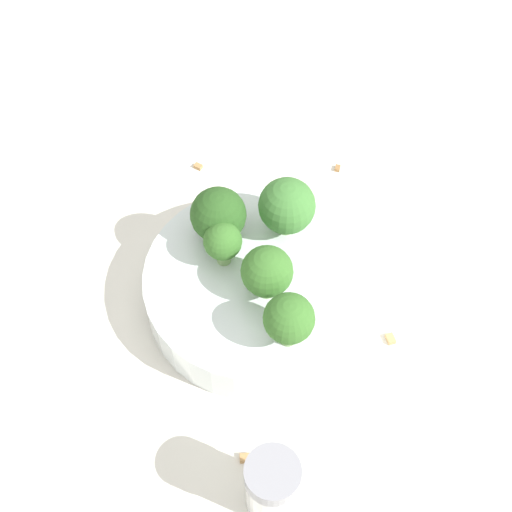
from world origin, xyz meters
The scene contains 12 objects.
ground_plane centered at (0.00, 0.00, 0.00)m, with size 3.00×3.00×0.00m, color silver.
bowl centered at (0.00, 0.00, 0.02)m, with size 0.20×0.20×0.04m, color silver.
broccoli_floret_0 centered at (0.02, -0.05, 0.07)m, with size 0.05×0.05×0.05m.
broccoli_floret_1 centered at (0.02, -0.02, 0.07)m, with size 0.03×0.03×0.05m.
broccoli_floret_2 centered at (-0.04, -0.04, 0.08)m, with size 0.05×0.05×0.06m.
broccoli_floret_3 centered at (-0.01, 0.02, 0.07)m, with size 0.04×0.04×0.05m.
broccoli_floret_4 centered at (-0.01, 0.07, 0.08)m, with size 0.04×0.04×0.05m.
pepper_shaker centered at (0.03, 0.18, 0.04)m, with size 0.04×0.04×0.07m.
almond_crumb_0 centered at (-0.11, -0.14, 0.00)m, with size 0.01×0.01×0.01m, color olive.
almond_crumb_1 centered at (-0.11, 0.06, 0.00)m, with size 0.01×0.01×0.01m, color tan.
almond_crumb_2 centered at (0.04, 0.14, 0.00)m, with size 0.01×0.01×0.01m, color #AD7F4C.
almond_crumb_3 centered at (0.03, -0.17, 0.00)m, with size 0.01×0.01×0.01m, color #AD7F4C.
Camera 1 is at (0.07, 0.32, 0.56)m, focal length 50.00 mm.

